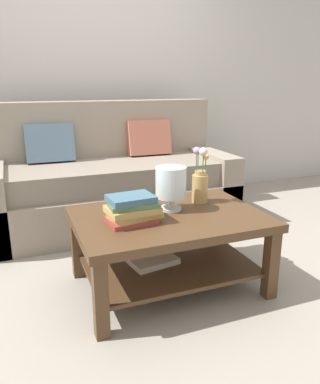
# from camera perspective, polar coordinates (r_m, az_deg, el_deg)

# --- Properties ---
(ground_plane) EXTENTS (10.00, 10.00, 0.00)m
(ground_plane) POSITION_cam_1_polar(r_m,az_deg,el_deg) (2.72, -1.82, -10.47)
(ground_plane) COLOR gray
(back_wall) EXTENTS (6.40, 0.12, 2.70)m
(back_wall) POSITION_cam_1_polar(r_m,az_deg,el_deg) (4.03, -10.36, 17.79)
(back_wall) COLOR #BCB7B2
(back_wall) RESTS_ON ground
(couch) EXTENTS (2.11, 0.90, 1.06)m
(couch) POSITION_cam_1_polar(r_m,az_deg,el_deg) (3.40, -7.57, 1.44)
(couch) COLOR gray
(couch) RESTS_ON ground
(coffee_table) EXTENTS (1.11, 0.78, 0.47)m
(coffee_table) POSITION_cam_1_polar(r_m,az_deg,el_deg) (2.29, 1.31, -6.50)
(coffee_table) COLOR #4C331E
(coffee_table) RESTS_ON ground
(book_stack_main) EXTENTS (0.31, 0.22, 0.16)m
(book_stack_main) POSITION_cam_1_polar(r_m,az_deg,el_deg) (2.11, -4.16, -2.64)
(book_stack_main) COLOR #993833
(book_stack_main) RESTS_ON coffee_table
(glass_hurricane_vase) EXTENTS (0.19, 0.19, 0.27)m
(glass_hurricane_vase) POSITION_cam_1_polar(r_m,az_deg,el_deg) (2.29, 1.64, 1.27)
(glass_hurricane_vase) COLOR silver
(glass_hurricane_vase) RESTS_ON coffee_table
(flower_pitcher) EXTENTS (0.11, 0.11, 0.37)m
(flower_pitcher) POSITION_cam_1_polar(r_m,az_deg,el_deg) (2.45, 6.06, 1.52)
(flower_pitcher) COLOR tan
(flower_pitcher) RESTS_ON coffee_table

